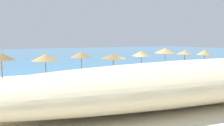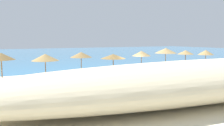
% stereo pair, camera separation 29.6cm
% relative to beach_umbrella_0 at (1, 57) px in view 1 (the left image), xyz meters
% --- Properties ---
extents(ground_plane, '(160.00, 160.00, 0.00)m').
position_rel_beach_umbrella_0_xyz_m(ground_plane, '(12.04, -1.77, -2.53)').
color(ground_plane, beige).
extents(sea_water, '(160.00, 74.00, 0.01)m').
position_rel_beach_umbrella_0_xyz_m(sea_water, '(12.04, 42.75, -2.53)').
color(sea_water, teal).
rests_on(sea_water, ground_plane).
extents(dune_ridge, '(37.03, 9.38, 2.60)m').
position_rel_beach_umbrella_0_xyz_m(dune_ridge, '(13.42, -10.57, -1.23)').
color(dune_ridge, beige).
rests_on(dune_ridge, ground_plane).
extents(beach_umbrella_0, '(2.19, 2.19, 2.83)m').
position_rel_beach_umbrella_0_xyz_m(beach_umbrella_0, '(0.00, 0.00, 0.00)').
color(beach_umbrella_0, brown).
rests_on(beach_umbrella_0, ground_plane).
extents(beach_umbrella_1, '(2.43, 2.43, 2.64)m').
position_rel_beach_umbrella_0_xyz_m(beach_umbrella_1, '(3.55, 0.04, -0.21)').
color(beach_umbrella_1, brown).
rests_on(beach_umbrella_1, ground_plane).
extents(beach_umbrella_2, '(2.12, 2.12, 2.72)m').
position_rel_beach_umbrella_0_xyz_m(beach_umbrella_2, '(6.88, -0.15, -0.07)').
color(beach_umbrella_2, brown).
rests_on(beach_umbrella_2, ground_plane).
extents(beach_umbrella_3, '(2.59, 2.59, 2.43)m').
position_rel_beach_umbrella_0_xyz_m(beach_umbrella_3, '(10.38, -0.14, -0.35)').
color(beach_umbrella_3, brown).
rests_on(beach_umbrella_3, ground_plane).
extents(beach_umbrella_4, '(2.11, 2.11, 2.67)m').
position_rel_beach_umbrella_0_xyz_m(beach_umbrella_4, '(13.91, -0.14, -0.15)').
color(beach_umbrella_4, brown).
rests_on(beach_umbrella_4, ground_plane).
extents(beach_umbrella_5, '(2.59, 2.59, 2.90)m').
position_rel_beach_umbrella_0_xyz_m(beach_umbrella_5, '(17.62, 0.14, 0.06)').
color(beach_umbrella_5, brown).
rests_on(beach_umbrella_5, ground_plane).
extents(beach_umbrella_6, '(2.03, 2.03, 2.56)m').
position_rel_beach_umbrella_0_xyz_m(beach_umbrella_6, '(21.04, 0.31, -0.23)').
color(beach_umbrella_6, brown).
rests_on(beach_umbrella_6, ground_plane).
extents(beach_umbrella_7, '(2.09, 2.09, 2.52)m').
position_rel_beach_umbrella_0_xyz_m(beach_umbrella_7, '(24.81, 0.34, -0.35)').
color(beach_umbrella_7, brown).
rests_on(beach_umbrella_7, ground_plane).
extents(lounge_chair_0, '(1.75, 1.32, 0.92)m').
position_rel_beach_umbrella_0_xyz_m(lounge_chair_0, '(14.70, -0.64, -2.15)').
color(lounge_chair_0, blue).
rests_on(lounge_chair_0, ground_plane).
extents(lounge_chair_1, '(1.45, 0.88, 0.95)m').
position_rel_beach_umbrella_0_xyz_m(lounge_chair_1, '(11.07, -1.67, -2.10)').
color(lounge_chair_1, blue).
rests_on(lounge_chair_1, ground_plane).
extents(lounge_chair_2, '(1.71, 0.77, 1.11)m').
position_rel_beach_umbrella_0_xyz_m(lounge_chair_2, '(6.46, -1.08, -2.11)').
color(lounge_chair_2, '#199972').
rests_on(lounge_chair_2, ground_plane).
extents(lounge_chair_3, '(1.67, 0.97, 1.13)m').
position_rel_beach_umbrella_0_xyz_m(lounge_chair_3, '(20.52, -0.75, -2.09)').
color(lounge_chair_3, red).
rests_on(lounge_chair_3, ground_plane).
extents(beach_ball, '(0.40, 0.40, 0.40)m').
position_rel_beach_umbrella_0_xyz_m(beach_ball, '(22.60, -0.78, -2.33)').
color(beach_ball, yellow).
rests_on(beach_ball, ground_plane).
extents(cooler_box, '(0.52, 0.45, 0.42)m').
position_rel_beach_umbrella_0_xyz_m(cooler_box, '(23.09, -2.44, -2.32)').
color(cooler_box, white).
rests_on(cooler_box, ground_plane).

